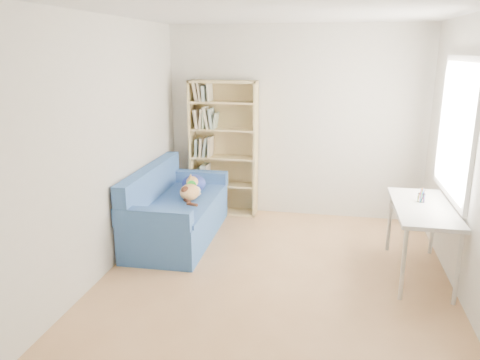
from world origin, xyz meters
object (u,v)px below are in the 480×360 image
(bookshelf, at_px, (224,154))
(desk, at_px, (423,213))
(pen_cup, at_px, (421,197))
(sofa, at_px, (176,211))

(bookshelf, relative_size, desk, 1.50)
(desk, xyz_separation_m, pen_cup, (-0.01, 0.14, 0.13))
(bookshelf, height_order, pen_cup, bookshelf)
(sofa, xyz_separation_m, pen_cup, (2.78, -0.34, 0.47))
(bookshelf, distance_m, desk, 2.85)
(sofa, bearing_deg, bookshelf, 69.16)
(bookshelf, bearing_deg, desk, -32.00)
(bookshelf, relative_size, pen_cup, 12.80)
(desk, bearing_deg, sofa, 170.24)
(sofa, xyz_separation_m, bookshelf, (0.37, 1.03, 0.52))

